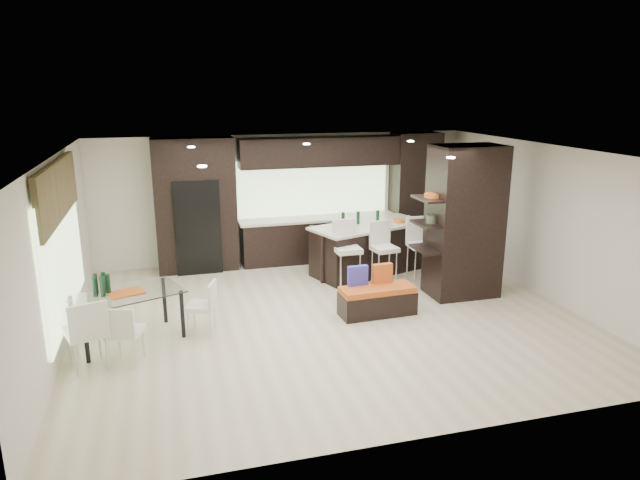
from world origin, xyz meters
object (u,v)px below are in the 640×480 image
object	(u,v)px
stool_right	(420,257)
dining_table	(128,317)
stool_mid	(384,260)
chair_far	(87,337)
chair_near	(126,336)
stool_left	(347,262)
bench	(377,301)
floor_vase	(450,266)
chair_end	(201,310)
kitchen_island	(369,248)

from	to	relation	value
stool_right	dining_table	distance (m)	5.46
stool_mid	chair_far	bearing A→B (deg)	-165.44
dining_table	chair_far	bearing A→B (deg)	-143.12
chair_near	chair_far	bearing A→B (deg)	-158.06
stool_left	bench	xyz separation A→B (m)	(0.09, -1.33, -0.28)
chair_far	bench	bearing A→B (deg)	-9.47
chair_far	stool_left	bearing A→B (deg)	6.64
bench	floor_vase	distance (m)	1.60
stool_mid	chair_end	size ratio (longest dim) A/B	1.30
bench	chair_end	size ratio (longest dim) A/B	1.66
chair_near	kitchen_island	bearing A→B (deg)	50.22
kitchen_island	chair_far	size ratio (longest dim) A/B	2.59
stool_mid	floor_vase	world-z (taller)	floor_vase
stool_left	chair_far	xyz separation A→B (m)	(-4.31, -2.07, -0.06)
dining_table	chair_far	distance (m)	0.91
stool_left	dining_table	bearing A→B (deg)	-161.34
stool_left	stool_right	size ratio (longest dim) A/B	1.03
stool_left	floor_vase	xyz separation A→B (m)	(1.60, -0.95, 0.07)
chair_end	stool_right	bearing A→B (deg)	-54.34
stool_mid	stool_right	bearing A→B (deg)	-8.36
stool_right	kitchen_island	bearing A→B (deg)	133.93
floor_vase	chair_far	bearing A→B (deg)	-169.26
kitchen_island	bench	distance (m)	2.28
stool_right	dining_table	bearing A→B (deg)	-163.39
stool_left	stool_right	bearing A→B (deg)	0.07
bench	chair_end	world-z (taller)	chair_end
stool_mid	floor_vase	bearing A→B (deg)	-55.89
stool_left	floor_vase	bearing A→B (deg)	-30.88
chair_near	floor_vase	bearing A→B (deg)	29.24
bench	floor_vase	size ratio (longest dim) A/B	1.06
stool_right	bench	distance (m)	1.94
kitchen_island	stool_left	bearing A→B (deg)	-149.92
chair_near	chair_end	size ratio (longest dim) A/B	1.06
stool_left	chair_near	world-z (taller)	stool_left
dining_table	floor_vase	bearing A→B (deg)	-17.07
stool_right	chair_near	bearing A→B (deg)	-156.21
bench	floor_vase	xyz separation A→B (m)	(1.51, 0.38, 0.35)
bench	floor_vase	world-z (taller)	floor_vase
stool_left	chair_far	size ratio (longest dim) A/B	1.13
bench	chair_end	distance (m)	2.86
stool_right	chair_far	world-z (taller)	stool_right
stool_right	bench	world-z (taller)	stool_right
dining_table	chair_near	bearing A→B (deg)	-110.82
stool_right	floor_vase	xyz separation A→B (m)	(0.13, -0.96, 0.08)
kitchen_island	stool_mid	distance (m)	0.83
stool_left	stool_mid	size ratio (longest dim) A/B	1.06
chair_near	chair_end	xyz separation A→B (m)	(1.06, 0.73, -0.02)
stool_left	chair_near	distance (m)	4.33
kitchen_island	chair_near	bearing A→B (deg)	-166.60
kitchen_island	chair_near	xyz separation A→B (m)	(-4.56, -2.88, -0.10)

